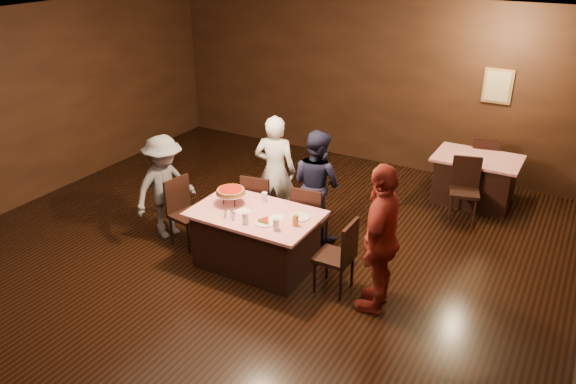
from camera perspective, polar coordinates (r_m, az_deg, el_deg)
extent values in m
plane|color=black|center=(6.98, -8.21, -9.93)|extent=(10.00, 10.00, 0.00)
cube|color=silver|center=(5.82, -10.06, 15.09)|extent=(8.00, 10.00, 0.04)
cube|color=black|center=(10.41, 8.33, 11.04)|extent=(8.00, 0.04, 3.00)
cube|color=tan|center=(9.79, 20.54, 10.05)|extent=(0.46, 0.03, 0.56)
cube|color=beige|center=(9.76, 20.51, 10.02)|extent=(0.38, 0.01, 0.48)
cube|color=#BA0C15|center=(7.21, -3.26, -4.82)|extent=(1.60, 1.00, 0.77)
cube|color=#A40A11|center=(9.37, 18.42, 1.19)|extent=(1.30, 0.90, 0.77)
cube|color=black|center=(7.92, -2.80, -1.19)|extent=(0.48, 0.48, 0.95)
cube|color=black|center=(7.56, 2.35, -2.51)|extent=(0.46, 0.46, 0.95)
cube|color=black|center=(7.75, -10.15, -2.18)|extent=(0.49, 0.49, 0.95)
cube|color=black|center=(6.71, 4.72, -6.44)|extent=(0.42, 0.42, 0.95)
cube|color=black|center=(8.70, 17.49, 0.12)|extent=(0.51, 0.51, 0.95)
cube|color=black|center=(9.89, 19.25, 2.88)|extent=(0.49, 0.49, 0.95)
imported|color=silver|center=(8.08, -1.32, 2.14)|extent=(0.69, 0.55, 1.66)
imported|color=#171831|center=(7.78, 2.92, 0.81)|extent=(0.89, 0.78, 1.56)
imported|color=#58595D|center=(7.94, -12.40, 0.48)|extent=(0.76, 1.07, 1.50)
imported|color=maroon|center=(6.28, 9.42, -4.70)|extent=(0.52, 1.07, 1.78)
cylinder|color=black|center=(7.31, -5.36, -0.39)|extent=(0.01, 0.01, 0.15)
cylinder|color=black|center=(7.25, -6.59, -0.69)|extent=(0.01, 0.01, 0.15)
cylinder|color=black|center=(7.15, -5.46, -0.99)|extent=(0.01, 0.01, 0.15)
cylinder|color=silver|center=(7.20, -5.83, -0.11)|extent=(0.38, 0.38, 0.01)
cylinder|color=#B27233|center=(7.19, -5.84, 0.10)|extent=(0.35, 0.35, 0.05)
cylinder|color=#A5140C|center=(7.18, -5.85, 0.31)|extent=(0.30, 0.30, 0.01)
cylinder|color=white|center=(6.77, -2.37, -3.11)|extent=(0.25, 0.25, 0.01)
cylinder|color=#B27233|center=(6.76, -2.37, -2.91)|extent=(0.18, 0.18, 0.04)
cylinder|color=#A5140C|center=(6.75, -2.38, -2.74)|extent=(0.14, 0.14, 0.01)
cylinder|color=white|center=(6.89, 1.20, -2.57)|extent=(0.25, 0.25, 0.01)
cylinder|color=silver|center=(6.75, -4.36, -2.66)|extent=(0.08, 0.08, 0.14)
cylinder|color=silver|center=(6.60, -1.22, -3.29)|extent=(0.08, 0.08, 0.14)
cylinder|color=#BF7F26|center=(6.68, 0.77, -2.88)|extent=(0.08, 0.08, 0.14)
cylinder|color=silver|center=(7.25, -2.40, -0.57)|extent=(0.08, 0.08, 0.14)
cylinder|color=silver|center=(6.92, -5.71, -2.28)|extent=(0.04, 0.04, 0.08)
cylinder|color=silver|center=(6.90, -5.73, -1.94)|extent=(0.05, 0.05, 0.02)
cylinder|color=silver|center=(6.85, -5.54, -2.56)|extent=(0.04, 0.04, 0.08)
cylinder|color=silver|center=(6.83, -5.55, -2.22)|extent=(0.05, 0.05, 0.02)
cylinder|color=silver|center=(6.91, -6.36, -2.33)|extent=(0.04, 0.04, 0.08)
cylinder|color=silver|center=(6.89, -6.37, -1.99)|extent=(0.05, 0.05, 0.02)
cube|color=white|center=(6.89, -1.23, -2.63)|extent=(0.19, 0.19, 0.01)
cube|color=white|center=(7.06, -4.58, -1.95)|extent=(0.21, 0.21, 0.01)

